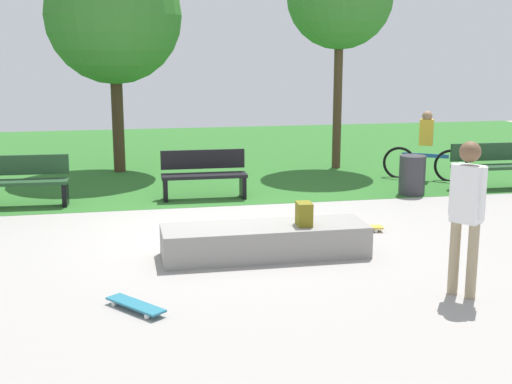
# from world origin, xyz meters

# --- Properties ---
(ground_plane) EXTENTS (28.00, 28.00, 0.00)m
(ground_plane) POSITION_xyz_m (0.00, 0.00, 0.00)
(ground_plane) COLOR #9E9993
(grass_lawn) EXTENTS (26.60, 12.34, 0.01)m
(grass_lawn) POSITION_xyz_m (0.00, 7.83, 0.00)
(grass_lawn) COLOR #2D6B28
(grass_lawn) RESTS_ON ground_plane
(concrete_ledge) EXTENTS (2.82, 0.82, 0.43)m
(concrete_ledge) POSITION_xyz_m (0.44, -1.42, 0.22)
(concrete_ledge) COLOR gray
(concrete_ledge) RESTS_ON ground_plane
(backpack_on_ledge) EXTENTS (0.22, 0.29, 0.32)m
(backpack_on_ledge) POSITION_xyz_m (0.97, -1.51, 0.59)
(backpack_on_ledge) COLOR olive
(backpack_on_ledge) RESTS_ON concrete_ledge
(skater_performing_trick) EXTENTS (0.35, 0.38, 1.80)m
(skater_performing_trick) POSITION_xyz_m (2.35, -3.37, 1.07)
(skater_performing_trick) COLOR tan
(skater_performing_trick) RESTS_ON ground_plane
(skateboard_by_ledge) EXTENTS (0.65, 0.75, 0.08)m
(skateboard_by_ledge) POSITION_xyz_m (-1.36, -3.09, 0.06)
(skateboard_by_ledge) COLOR teal
(skateboard_by_ledge) RESTS_ON ground_plane
(skateboard_spare) EXTENTS (0.82, 0.32, 0.08)m
(skateboard_spare) POSITION_xyz_m (2.12, -0.45, 0.06)
(skateboard_spare) COLOR gold
(skateboard_spare) RESTS_ON ground_plane
(park_bench_far_right) EXTENTS (1.61, 0.50, 0.91)m
(park_bench_far_right) POSITION_xyz_m (0.07, 2.40, 0.48)
(park_bench_far_right) COLOR black
(park_bench_far_right) RESTS_ON ground_plane
(park_bench_center_lawn) EXTENTS (1.62, 0.54, 0.91)m
(park_bench_center_lawn) POSITION_xyz_m (-3.21, 2.40, 0.48)
(park_bench_center_lawn) COLOR #1E4223
(park_bench_center_lawn) RESTS_ON ground_plane
(park_bench_near_path) EXTENTS (1.61, 0.51, 0.91)m
(park_bench_near_path) POSITION_xyz_m (5.89, 2.20, 0.48)
(park_bench_near_path) COLOR #1E4223
(park_bench_near_path) RESTS_ON ground_plane
(tree_tall_oak) EXTENTS (3.02, 3.02, 5.02)m
(tree_tall_oak) POSITION_xyz_m (-1.50, 5.63, 3.49)
(tree_tall_oak) COLOR #42301E
(tree_tall_oak) RESTS_ON grass_lawn
(trash_bin) EXTENTS (0.51, 0.51, 0.77)m
(trash_bin) POSITION_xyz_m (4.09, 1.96, 0.38)
(trash_bin) COLOR #333338
(trash_bin) RESTS_ON ground_plane
(cyclist_on_bicycle) EXTENTS (1.57, 1.02, 1.52)m
(cyclist_on_bicycle) POSITION_xyz_m (5.00, 3.34, 0.63)
(cyclist_on_bicycle) COLOR black
(cyclist_on_bicycle) RESTS_ON ground_plane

